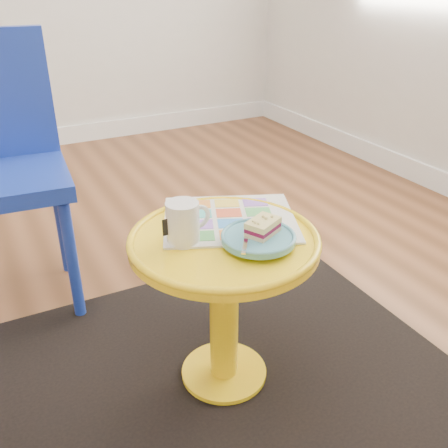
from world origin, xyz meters
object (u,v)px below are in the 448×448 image
side_table (224,281)px  plate (258,239)px  mug (184,221)px  newspaper (230,219)px

side_table → plate: plate is taller
mug → plate: 0.19m
newspaper → mug: size_ratio=2.99×
side_table → plate: bearing=-51.6°
newspaper → mug: bearing=-138.2°
plate → newspaper: bearing=88.7°
plate → side_table: bearing=128.4°
newspaper → plate: bearing=-68.1°
newspaper → side_table: bearing=-103.4°
side_table → newspaper: bearing=53.3°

